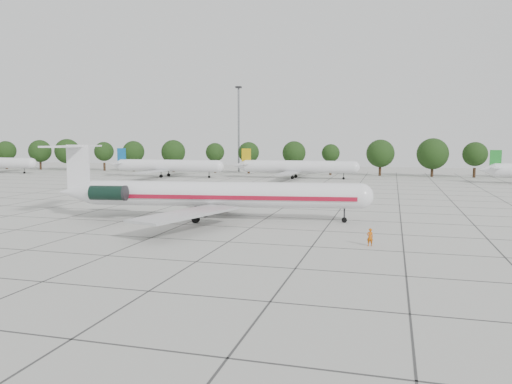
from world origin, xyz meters
The scene contains 8 objects.
ground centered at (0.00, 0.00, 0.00)m, with size 260.00×260.00×0.00m, color #B9B8B1.
apron_joints centered at (0.00, 15.00, 0.01)m, with size 170.00×170.00×0.02m, color #383838.
main_airliner centered at (-6.82, 3.65, 3.19)m, with size 38.34×29.96×9.03m.
ground_crew centered at (13.04, -6.26, 0.82)m, with size 0.60×0.39×1.64m, color #BF530B.
bg_airliner_b centered at (-41.20, 66.00, 2.91)m, with size 28.24×27.20×7.40m.
bg_airliner_c centered at (-7.88, 69.90, 2.91)m, with size 28.24×27.20×7.40m.
tree_line centered at (-11.68, 85.00, 5.98)m, with size 249.86×8.44×10.22m.
floodlight_mast centered at (-30.00, 92.00, 14.28)m, with size 1.60×1.60×25.45m.
Camera 1 is at (14.82, -52.13, 9.66)m, focal length 35.00 mm.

